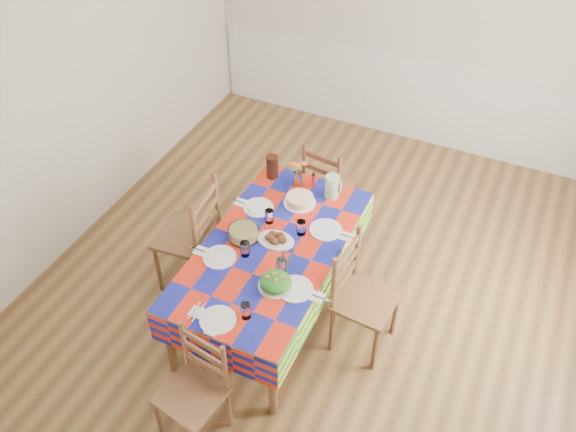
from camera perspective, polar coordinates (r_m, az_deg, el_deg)
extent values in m
cube|color=brown|center=(5.22, 2.96, -6.85)|extent=(4.50, 5.00, 0.04)
cube|color=beige|center=(6.40, 12.63, 17.49)|extent=(4.50, 0.04, 2.70)
cube|color=beige|center=(5.39, -19.79, 11.12)|extent=(0.04, 5.00, 2.70)
cube|color=silver|center=(6.55, 11.92, 13.77)|extent=(4.41, 0.06, 0.04)
cube|color=silver|center=(6.78, 11.42, 10.48)|extent=(4.41, 0.03, 0.90)
cylinder|color=brown|center=(4.52, -11.04, -11.46)|extent=(0.07, 0.07, 0.66)
cylinder|color=brown|center=(4.24, -1.43, -15.46)|extent=(0.07, 0.07, 0.66)
cylinder|color=brown|center=(5.47, -1.50, 1.17)|extent=(0.07, 0.07, 0.66)
cylinder|color=brown|center=(5.24, 6.60, -1.33)|extent=(0.07, 0.07, 0.66)
cube|color=brown|center=(4.55, -1.55, -3.14)|extent=(0.94, 1.78, 0.04)
cube|color=red|center=(4.53, -1.55, -2.92)|extent=(0.97, 1.81, 0.01)
cube|color=red|center=(4.81, -6.72, -2.39)|extent=(0.01, 1.81, 0.28)
cube|color=red|center=(4.51, 4.07, -6.07)|extent=(0.01, 1.81, 0.28)
cube|color=red|center=(4.14, -7.20, -12.39)|extent=(0.97, 0.01, 0.28)
cube|color=red|center=(5.24, 2.86, 2.31)|extent=(0.97, 0.01, 0.28)
cylinder|color=silver|center=(4.09, -6.58, -9.63)|extent=(0.24, 0.24, 0.01)
cylinder|color=silver|center=(4.08, -6.59, -9.55)|extent=(0.17, 0.17, 0.01)
cylinder|color=white|center=(4.05, -3.97, -8.84)|extent=(0.07, 0.07, 0.12)
cube|color=silver|center=(4.16, -8.55, -8.87)|extent=(0.09, 0.09, 0.01)
cube|color=silver|center=(4.16, -8.77, -8.75)|extent=(0.01, 0.15, 0.00)
cube|color=silver|center=(4.15, -8.34, -8.92)|extent=(0.01, 0.18, 0.00)
cylinder|color=silver|center=(4.47, -6.42, -3.85)|extent=(0.25, 0.25, 0.01)
cylinder|color=silver|center=(4.47, -6.43, -3.77)|extent=(0.17, 0.17, 0.01)
cylinder|color=white|center=(4.44, -4.05, -3.09)|extent=(0.07, 0.07, 0.12)
cube|color=silver|center=(4.54, -8.21, -3.24)|extent=(0.09, 0.09, 0.01)
cube|color=silver|center=(4.55, -8.41, -3.13)|extent=(0.15, 0.01, 0.00)
cube|color=silver|center=(4.53, -8.02, -3.27)|extent=(0.18, 0.01, 0.00)
cylinder|color=silver|center=(4.85, -2.80, 0.80)|extent=(0.24, 0.24, 0.01)
cylinder|color=silver|center=(4.84, -2.81, 0.88)|extent=(0.17, 0.17, 0.01)
cylinder|color=white|center=(4.69, -1.77, -0.03)|extent=(0.07, 0.07, 0.12)
cube|color=silver|center=(4.91, -4.47, 1.29)|extent=(0.09, 0.09, 0.01)
cube|color=silver|center=(4.92, -4.66, 1.38)|extent=(0.15, 0.01, 0.00)
cube|color=silver|center=(4.90, -4.29, 1.27)|extent=(0.18, 0.01, 0.00)
cylinder|color=silver|center=(4.24, 0.66, -6.84)|extent=(0.25, 0.25, 0.01)
cylinder|color=silver|center=(4.23, 0.66, -6.75)|extent=(0.18, 0.18, 0.01)
cylinder|color=white|center=(4.31, -0.64, -4.66)|extent=(0.07, 0.07, 0.12)
cube|color=silver|center=(4.20, 2.78, -7.60)|extent=(0.09, 0.09, 0.01)
cube|color=silver|center=(4.20, 2.54, -7.48)|extent=(0.16, 0.01, 0.00)
cube|color=silver|center=(4.19, 3.02, -7.64)|extent=(0.19, 0.01, 0.00)
cylinder|color=silver|center=(4.66, 3.55, -1.29)|extent=(0.25, 0.25, 0.01)
cylinder|color=silver|center=(4.65, 3.56, -1.20)|extent=(0.18, 0.18, 0.01)
cylinder|color=white|center=(4.59, 1.23, -1.09)|extent=(0.07, 0.07, 0.12)
cube|color=silver|center=(4.62, 5.46, -1.92)|extent=(0.09, 0.09, 0.01)
cube|color=silver|center=(4.63, 5.25, -1.81)|extent=(0.16, 0.01, 0.00)
cube|color=silver|center=(4.62, 5.68, -1.94)|extent=(0.19, 0.01, 0.00)
ellipsoid|color=silver|center=(4.57, -1.13, -2.30)|extent=(0.29, 0.21, 0.01)
ellipsoid|color=black|center=(4.53, -0.56, -2.23)|extent=(0.08, 0.06, 0.04)
ellipsoid|color=black|center=(4.57, -0.73, -1.83)|extent=(0.08, 0.06, 0.04)
ellipsoid|color=black|center=(4.58, -1.42, -1.70)|extent=(0.08, 0.06, 0.04)
ellipsoid|color=black|center=(4.55, -1.75, -2.01)|extent=(0.08, 0.06, 0.04)
ellipsoid|color=black|center=(4.52, -1.30, -2.36)|extent=(0.08, 0.06, 0.04)
cylinder|color=silver|center=(4.26, -1.16, -6.52)|extent=(0.25, 0.25, 0.01)
ellipsoid|color=#144E13|center=(4.23, -1.16, -6.17)|extent=(0.22, 0.22, 0.10)
cube|color=orange|center=(4.19, -1.94, -5.73)|extent=(0.03, 0.02, 0.01)
cube|color=orange|center=(4.21, -1.23, -5.42)|extent=(0.04, 0.03, 0.01)
cube|color=orange|center=(4.17, -1.12, -6.02)|extent=(0.03, 0.03, 0.01)
cube|color=orange|center=(4.19, -0.41, -5.70)|extent=(0.03, 0.04, 0.01)
cylinder|color=white|center=(4.59, -4.20, -1.60)|extent=(0.23, 0.23, 0.08)
cylinder|color=#EADD7C|center=(4.59, -4.20, -1.59)|extent=(0.21, 0.21, 0.07)
cylinder|color=silver|center=(4.89, 1.11, 1.25)|extent=(0.26, 0.26, 0.01)
cylinder|color=beige|center=(4.87, 1.11, 1.57)|extent=(0.22, 0.22, 0.06)
cube|color=black|center=(4.41, -0.57, -4.38)|extent=(0.11, 0.26, 0.01)
cube|color=black|center=(4.41, 0.05, -4.41)|extent=(0.05, 0.27, 0.01)
cylinder|color=white|center=(5.04, 0.99, 3.52)|extent=(0.07, 0.07, 0.12)
cylinder|color=#35802A|center=(5.02, 0.78, 4.00)|extent=(0.01, 0.01, 0.18)
ellipsoid|color=orange|center=(4.97, 0.46, 4.90)|extent=(0.06, 0.06, 0.02)
cylinder|color=#35802A|center=(5.01, 1.20, 3.96)|extent=(0.01, 0.01, 0.18)
ellipsoid|color=orange|center=(4.95, 1.54, 4.94)|extent=(0.06, 0.06, 0.02)
cylinder|color=#35802A|center=(5.00, 0.92, 3.84)|extent=(0.01, 0.01, 0.18)
ellipsoid|color=orange|center=(4.91, 0.82, 4.79)|extent=(0.06, 0.06, 0.02)
cylinder|color=red|center=(5.02, 2.39, 3.42)|extent=(0.03, 0.03, 0.14)
cylinder|color=#A0CA8F|center=(4.91, 4.16, 2.78)|extent=(0.12, 0.12, 0.20)
cylinder|color=black|center=(5.10, -1.49, 4.64)|extent=(0.10, 0.10, 0.20)
cube|color=silver|center=(4.03, -7.36, -10.87)|extent=(0.08, 0.02, 0.02)
cylinder|color=brown|center=(4.33, -11.96, -18.06)|extent=(0.03, 0.03, 0.42)
cylinder|color=brown|center=(4.44, -9.08, -15.27)|extent=(0.03, 0.03, 0.42)
cylinder|color=brown|center=(4.30, -5.56, -17.50)|extent=(0.03, 0.03, 0.42)
cube|color=brown|center=(4.12, -9.09, -16.24)|extent=(0.45, 0.43, 0.03)
cylinder|color=brown|center=(4.08, -9.66, -11.79)|extent=(0.03, 0.03, 0.47)
cylinder|color=brown|center=(3.93, -5.90, -14.12)|extent=(0.03, 0.03, 0.47)
cube|color=brown|center=(4.08, -7.70, -13.70)|extent=(0.33, 0.07, 0.05)
cube|color=brown|center=(3.98, -7.86, -12.71)|extent=(0.33, 0.07, 0.05)
cube|color=brown|center=(3.88, -8.03, -11.67)|extent=(0.33, 0.07, 0.05)
cylinder|color=brown|center=(5.72, 6.17, 1.53)|extent=(0.03, 0.03, 0.43)
cylinder|color=brown|center=(5.84, 3.21, 2.75)|extent=(0.03, 0.03, 0.43)
cylinder|color=brown|center=(5.50, 4.53, -0.31)|extent=(0.03, 0.03, 0.43)
cylinder|color=brown|center=(5.63, 1.49, 1.00)|extent=(0.03, 0.03, 0.43)
cube|color=brown|center=(5.52, 3.96, 3.08)|extent=(0.46, 0.44, 0.03)
cylinder|color=brown|center=(5.20, 4.74, 3.35)|extent=(0.03, 0.03, 0.48)
cylinder|color=brown|center=(5.33, 1.52, 4.64)|extent=(0.03, 0.03, 0.48)
cube|color=brown|center=(5.32, 3.07, 3.19)|extent=(0.34, 0.07, 0.05)
cube|color=brown|center=(5.24, 3.12, 4.26)|extent=(0.34, 0.07, 0.05)
cube|color=brown|center=(5.17, 3.17, 5.35)|extent=(0.34, 0.07, 0.05)
cylinder|color=brown|center=(5.34, -10.03, -1.99)|extent=(0.04, 0.04, 0.50)
cylinder|color=brown|center=(5.11, -12.03, -4.92)|extent=(0.04, 0.04, 0.50)
cylinder|color=brown|center=(5.21, -6.34, -2.95)|extent=(0.04, 0.04, 0.50)
cylinder|color=brown|center=(4.96, -8.20, -6.01)|extent=(0.04, 0.04, 0.50)
cube|color=brown|center=(4.96, -9.48, -1.79)|extent=(0.49, 0.51, 0.03)
cylinder|color=brown|center=(4.85, -6.68, 1.44)|extent=(0.04, 0.04, 0.55)
cylinder|color=brown|center=(4.59, -8.70, -1.64)|extent=(0.04, 0.04, 0.55)
cube|color=brown|center=(4.79, -7.54, -1.04)|extent=(0.06, 0.40, 0.06)
cube|color=brown|center=(4.69, -7.70, 0.24)|extent=(0.06, 0.40, 0.06)
cube|color=brown|center=(4.60, -7.86, 1.58)|extent=(0.06, 0.40, 0.06)
cylinder|color=brown|center=(4.56, 8.13, -12.23)|extent=(0.04, 0.04, 0.47)
cylinder|color=brown|center=(4.79, 9.97, -9.02)|extent=(0.04, 0.04, 0.47)
cylinder|color=brown|center=(4.64, 4.10, -10.54)|extent=(0.04, 0.04, 0.47)
cylinder|color=brown|center=(4.86, 6.12, -7.48)|extent=(0.04, 0.04, 0.47)
cube|color=brown|center=(4.51, 7.35, -7.83)|extent=(0.45, 0.47, 0.03)
cylinder|color=brown|center=(4.26, 4.30, -6.46)|extent=(0.04, 0.04, 0.52)
cylinder|color=brown|center=(4.50, 6.45, -3.36)|extent=(0.04, 0.04, 0.52)
cube|color=brown|center=(4.45, 5.32, -5.78)|extent=(0.05, 0.37, 0.05)
cube|color=brown|center=(4.35, 5.43, -4.59)|extent=(0.05, 0.37, 0.05)
cube|color=brown|center=(4.26, 5.55, -3.34)|extent=(0.05, 0.37, 0.05)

